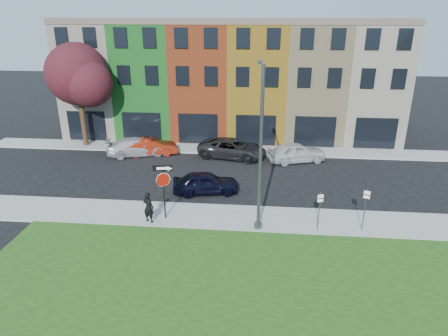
# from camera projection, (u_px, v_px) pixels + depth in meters

# --- Properties ---
(ground) EXTENTS (120.00, 120.00, 0.00)m
(ground) POSITION_uv_depth(u_px,v_px,m) (248.00, 249.00, 19.78)
(ground) COLOR black
(ground) RESTS_ON ground
(sidewalk_near) EXTENTS (40.00, 3.00, 0.12)m
(sidewalk_near) POSITION_uv_depth(u_px,v_px,m) (286.00, 220.00, 22.37)
(sidewalk_near) COLOR gray
(sidewalk_near) RESTS_ON ground
(sidewalk_far) EXTENTS (40.00, 2.40, 0.12)m
(sidewalk_far) POSITION_uv_depth(u_px,v_px,m) (220.00, 149.00, 33.93)
(sidewalk_far) COLOR gray
(sidewalk_far) RESTS_ON ground
(rowhouse_block) EXTENTS (30.00, 10.12, 10.00)m
(rowhouse_block) POSITION_uv_depth(u_px,v_px,m) (231.00, 79.00, 37.82)
(rowhouse_block) COLOR beige
(rowhouse_block) RESTS_ON ground
(stop_sign) EXTENTS (1.04, 0.23, 3.17)m
(stop_sign) POSITION_uv_depth(u_px,v_px,m) (163.00, 181.00, 21.70)
(stop_sign) COLOR black
(stop_sign) RESTS_ON sidewalk_near
(man) EXTENTS (0.91, 0.83, 1.77)m
(man) POSITION_uv_depth(u_px,v_px,m) (148.00, 207.00, 21.77)
(man) COLOR black
(man) RESTS_ON sidewalk_near
(sedan_near) EXTENTS (3.29, 4.84, 1.43)m
(sedan_near) POSITION_uv_depth(u_px,v_px,m) (206.00, 183.00, 25.62)
(sedan_near) COLOR black
(sedan_near) RESTS_ON ground
(parked_car_red) EXTENTS (3.75, 4.98, 1.38)m
(parked_car_red) POSITION_uv_depth(u_px,v_px,m) (152.00, 147.00, 32.57)
(parked_car_red) COLOR maroon
(parked_car_red) RESTS_ON ground
(parked_car_silver) EXTENTS (5.03, 6.14, 1.42)m
(parked_car_silver) POSITION_uv_depth(u_px,v_px,m) (137.00, 147.00, 32.49)
(parked_car_silver) COLOR #B3B2B7
(parked_car_silver) RESTS_ON ground
(parked_car_dark) EXTENTS (4.62, 6.42, 1.51)m
(parked_car_dark) POSITION_uv_depth(u_px,v_px,m) (232.00, 148.00, 31.92)
(parked_car_dark) COLOR black
(parked_car_dark) RESTS_ON ground
(parked_car_white) EXTENTS (4.43, 5.57, 1.54)m
(parked_car_white) POSITION_uv_depth(u_px,v_px,m) (296.00, 152.00, 31.01)
(parked_car_white) COLOR silver
(parked_car_white) RESTS_ON ground
(street_lamp) EXTENTS (0.52, 2.58, 8.60)m
(street_lamp) POSITION_uv_depth(u_px,v_px,m) (260.00, 150.00, 20.06)
(street_lamp) COLOR #4B4D50
(street_lamp) RESTS_ON sidewalk_near
(parking_sign_a) EXTENTS (0.31, 0.13, 2.17)m
(parking_sign_a) POSITION_uv_depth(u_px,v_px,m) (320.00, 207.00, 20.76)
(parking_sign_a) COLOR #4B4D50
(parking_sign_a) RESTS_ON sidewalk_near
(parking_sign_b) EXTENTS (0.30, 0.15, 2.44)m
(parking_sign_b) POSITION_uv_depth(u_px,v_px,m) (365.00, 205.00, 20.65)
(parking_sign_b) COLOR #4B4D50
(parking_sign_b) RESTS_ON sidewalk_near
(tree_purple) EXTENTS (6.09, 5.32, 8.62)m
(tree_purple) POSITION_uv_depth(u_px,v_px,m) (79.00, 76.00, 32.75)
(tree_purple) COLOR black
(tree_purple) RESTS_ON sidewalk_far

